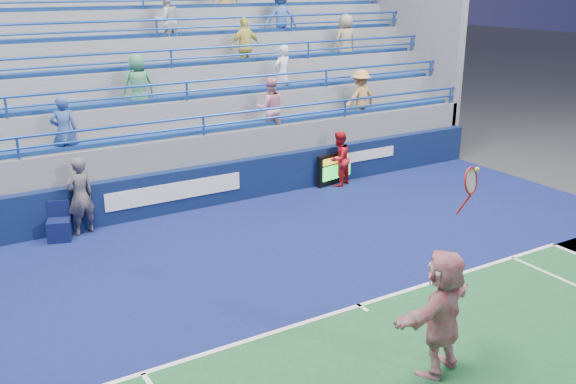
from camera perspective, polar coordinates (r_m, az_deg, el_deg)
ground at (r=11.97m, az=6.36°, el=-10.08°), size 120.00×120.00×0.00m
sponsor_wall at (r=16.94m, az=-7.01°, el=0.59°), size 18.00×0.32×1.10m
bleacher_stand at (r=20.09m, az=-11.63°, el=6.10°), size 18.00×5.60×6.13m
serve_speed_board at (r=18.69m, az=4.19°, el=2.11°), size 1.34×0.40×0.93m
judge_chair at (r=15.55m, az=-19.67°, el=-3.07°), size 0.64×0.65×0.89m
tennis_player at (r=9.92m, az=13.53°, el=-10.34°), size 1.93×1.06×3.19m
line_judge at (r=15.54m, az=-18.00°, el=-0.36°), size 0.77×0.61×1.86m
ball_girl at (r=18.44m, az=4.54°, el=2.95°), size 0.96×0.87×1.60m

